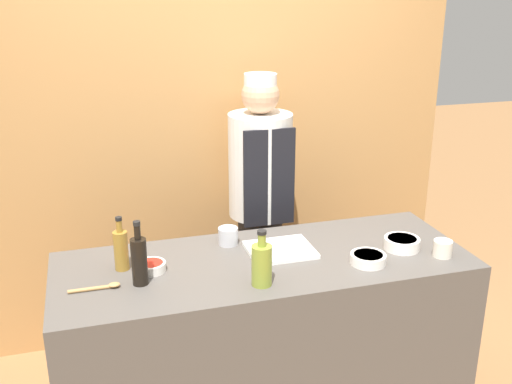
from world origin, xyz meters
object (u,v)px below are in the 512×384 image
(chef_center, at_px, (260,207))
(wooden_spoon, at_px, (99,287))
(sauce_bowl_red, at_px, (151,266))
(cutting_board, at_px, (280,250))
(cup_steel, at_px, (228,236))
(bottle_oil, at_px, (262,264))
(sauce_bowl_purple, at_px, (402,243))
(bottle_soy, at_px, (139,260))
(cup_cream, at_px, (443,248))
(sauce_bowl_yellow, at_px, (368,258))
(bottle_vinegar, at_px, (121,249))

(chef_center, bearing_deg, wooden_spoon, -139.63)
(sauce_bowl_red, relative_size, chef_center, 0.08)
(cutting_board, xyz_separation_m, cup_steel, (-0.21, 0.15, 0.03))
(bottle_oil, distance_m, chef_center, 0.98)
(sauce_bowl_purple, bearing_deg, wooden_spoon, -179.62)
(sauce_bowl_purple, bearing_deg, bottle_soy, -179.77)
(cup_steel, bearing_deg, cup_cream, -24.02)
(sauce_bowl_purple, distance_m, cup_steel, 0.83)
(cutting_board, height_order, wooden_spoon, wooden_spoon)
(sauce_bowl_purple, bearing_deg, cup_cream, -41.97)
(sauce_bowl_purple, relative_size, cup_cream, 1.95)
(sauce_bowl_purple, relative_size, wooden_spoon, 0.80)
(sauce_bowl_yellow, distance_m, cup_cream, 0.36)
(cutting_board, xyz_separation_m, chef_center, (0.10, 0.65, -0.03))
(sauce_bowl_purple, bearing_deg, chef_center, 120.89)
(sauce_bowl_red, relative_size, sauce_bowl_yellow, 0.80)
(cup_steel, relative_size, wooden_spoon, 0.45)
(bottle_vinegar, distance_m, wooden_spoon, 0.21)
(sauce_bowl_red, relative_size, bottle_soy, 0.46)
(sauce_bowl_purple, height_order, sauce_bowl_red, sauce_bowl_purple)
(sauce_bowl_red, distance_m, cup_steel, 0.43)
(cutting_board, distance_m, cup_steel, 0.27)
(bottle_vinegar, xyz_separation_m, bottle_oil, (0.55, -0.31, -0.00))
(bottle_soy, bearing_deg, sauce_bowl_purple, 0.23)
(cup_steel, bearing_deg, bottle_oil, -85.16)
(bottle_vinegar, bearing_deg, chef_center, 37.22)
(bottle_soy, relative_size, cup_cream, 3.28)
(bottle_vinegar, height_order, bottle_oil, bottle_vinegar)
(bottle_soy, distance_m, bottle_vinegar, 0.17)
(sauce_bowl_red, height_order, cup_cream, cup_cream)
(sauce_bowl_purple, relative_size, bottle_vinegar, 0.68)
(sauce_bowl_yellow, height_order, bottle_oil, bottle_oil)
(sauce_bowl_yellow, bearing_deg, bottle_oil, -173.81)
(sauce_bowl_purple, distance_m, bottle_soy, 1.23)
(cup_cream, bearing_deg, sauce_bowl_purple, 138.03)
(cutting_board, bearing_deg, bottle_vinegar, 177.94)
(sauce_bowl_yellow, relative_size, bottle_vinegar, 0.65)
(sauce_bowl_red, bearing_deg, bottle_soy, -118.44)
(sauce_bowl_purple, distance_m, sauce_bowl_yellow, 0.24)
(sauce_bowl_yellow, height_order, bottle_soy, bottle_soy)
(bottle_oil, bearing_deg, bottle_soy, 162.92)
(cutting_board, xyz_separation_m, bottle_oil, (-0.18, -0.28, 0.09))
(sauce_bowl_purple, xyz_separation_m, wooden_spoon, (-1.39, -0.01, -0.02))
(cup_cream, distance_m, wooden_spoon, 1.54)
(sauce_bowl_yellow, xyz_separation_m, bottle_oil, (-0.52, -0.06, 0.07))
(sauce_bowl_purple, relative_size, sauce_bowl_yellow, 1.04)
(sauce_bowl_yellow, bearing_deg, bottle_soy, 174.69)
(sauce_bowl_yellow, bearing_deg, cutting_board, 146.28)
(sauce_bowl_red, height_order, chef_center, chef_center)
(cup_steel, xyz_separation_m, cup_cream, (0.92, -0.41, -0.00))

